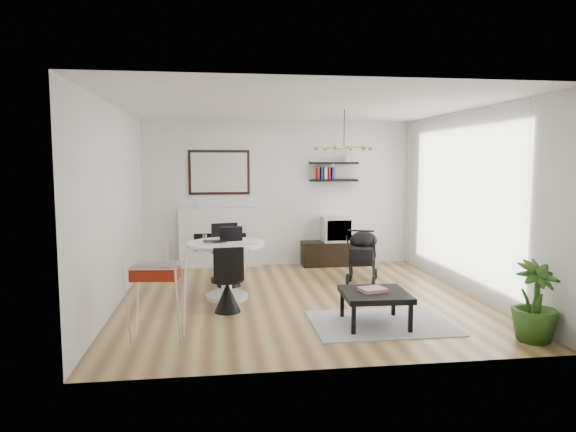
{
  "coord_description": "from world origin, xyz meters",
  "views": [
    {
      "loc": [
        -1.14,
        -7.05,
        1.94
      ],
      "look_at": [
        -0.11,
        0.4,
        1.15
      ],
      "focal_mm": 32.0,
      "sensor_mm": 36.0,
      "label": 1
    }
  ],
  "objects": [
    {
      "name": "drinking_glass",
      "position": [
        -1.33,
        0.3,
        0.86
      ],
      "size": [
        0.06,
        0.06,
        0.1
      ],
      "primitive_type": "cylinder",
      "color": "white",
      "rests_on": "dining_table"
    },
    {
      "name": "laptop",
      "position": [
        -1.16,
        0.12,
        0.82
      ],
      "size": [
        0.38,
        0.26,
        0.03
      ],
      "primitive_type": "imported",
      "rotation": [
        0.0,
        0.0,
        0.07
      ],
      "color": "black",
      "rests_on": "dining_table"
    },
    {
      "name": "wall_back",
      "position": [
        0.0,
        2.5,
        1.35
      ],
      "size": [
        5.0,
        0.0,
        5.0
      ],
      "primitive_type": "plane",
      "rotation": [
        1.57,
        0.0,
        0.0
      ],
      "color": "white",
      "rests_on": "floor"
    },
    {
      "name": "fireplace",
      "position": [
        -1.1,
        2.42,
        0.69
      ],
      "size": [
        1.5,
        0.17,
        2.16
      ],
      "color": "white",
      "rests_on": "floor"
    },
    {
      "name": "crt_tv",
      "position": [
        1.07,
        2.27,
        0.69
      ],
      "size": [
        0.53,
        0.47,
        0.47
      ],
      "color": "silver",
      "rests_on": "tv_console"
    },
    {
      "name": "magazines",
      "position": [
        0.68,
        -1.27,
        0.43
      ],
      "size": [
        0.34,
        0.29,
        0.04
      ],
      "primitive_type": "cube",
      "rotation": [
        0.0,
        0.0,
        0.22
      ],
      "color": "#CE3348",
      "rests_on": "coffee_table"
    },
    {
      "name": "potted_plant",
      "position": [
        2.25,
        -2.05,
        0.44
      ],
      "size": [
        0.58,
        0.58,
        0.88
      ],
      "primitive_type": "imported",
      "rotation": [
        0.0,
        0.0,
        0.2
      ],
      "color": "#2D5819",
      "rests_on": "floor"
    },
    {
      "name": "newspaper",
      "position": [
        -0.87,
        0.04,
        0.81
      ],
      "size": [
        0.43,
        0.38,
        0.01
      ],
      "primitive_type": "cube",
      "rotation": [
        0.0,
        0.0,
        0.28
      ],
      "color": "beige",
      "rests_on": "dining_table"
    },
    {
      "name": "shelf_upper",
      "position": [
        1.02,
        2.37,
        1.92
      ],
      "size": [
        0.9,
        0.25,
        0.04
      ],
      "primitive_type": "cube",
      "color": "black",
      "rests_on": "wall_back"
    },
    {
      "name": "wall_right",
      "position": [
        2.5,
        0.0,
        1.35
      ],
      "size": [
        0.0,
        5.0,
        5.0
      ],
      "primitive_type": "plane",
      "rotation": [
        1.57,
        0.0,
        -1.57
      ],
      "color": "white",
      "rests_on": "floor"
    },
    {
      "name": "chair_far",
      "position": [
        -0.99,
        0.92,
        0.31
      ],
      "size": [
        0.5,
        0.51,
        0.97
      ],
      "rotation": [
        0.0,
        0.0,
        0.27
      ],
      "color": "black",
      "rests_on": "floor"
    },
    {
      "name": "stroller",
      "position": [
        1.19,
        0.94,
        0.39
      ],
      "size": [
        0.68,
        0.83,
        0.91
      ],
      "rotation": [
        0.0,
        0.0,
        -0.37
      ],
      "color": "black",
      "rests_on": "floor"
    },
    {
      "name": "rug",
      "position": [
        0.8,
        -1.24,
        0.01
      ],
      "size": [
        1.67,
        1.2,
        0.01
      ],
      "primitive_type": "cube",
      "color": "#AFAFAF",
      "rests_on": "floor"
    },
    {
      "name": "pendant_lamp",
      "position": [
        0.7,
        0.3,
        2.15
      ],
      "size": [
        0.9,
        0.9,
        0.1
      ],
      "primitive_type": null,
      "color": "tan",
      "rests_on": "ceiling"
    },
    {
      "name": "drying_rack",
      "position": [
        -1.8,
        -1.46,
        0.45
      ],
      "size": [
        0.62,
        0.59,
        0.85
      ],
      "rotation": [
        0.0,
        0.0,
        -0.12
      ],
      "color": "white",
      "rests_on": "floor"
    },
    {
      "name": "ceiling",
      "position": [
        0.0,
        0.0,
        2.7
      ],
      "size": [
        5.0,
        5.0,
        0.0
      ],
      "primitive_type": "plane",
      "color": "white",
      "rests_on": "wall_back"
    },
    {
      "name": "sheer_curtain",
      "position": [
        2.4,
        0.2,
        1.35
      ],
      "size": [
        0.04,
        3.6,
        2.6
      ],
      "primitive_type": "cube",
      "color": "white",
      "rests_on": "wall_right"
    },
    {
      "name": "floor",
      "position": [
        0.0,
        0.0,
        0.0
      ],
      "size": [
        5.0,
        5.0,
        0.0
      ],
      "primitive_type": "plane",
      "color": "brown",
      "rests_on": "ground"
    },
    {
      "name": "wall_left",
      "position": [
        -2.5,
        0.0,
        1.35
      ],
      "size": [
        0.0,
        5.0,
        5.0
      ],
      "primitive_type": "plane",
      "rotation": [
        1.57,
        0.0,
        1.57
      ],
      "color": "white",
      "rests_on": "floor"
    },
    {
      "name": "tv_console",
      "position": [
        1.02,
        2.28,
        0.23
      ],
      "size": [
        1.21,
        0.42,
        0.45
      ],
      "primitive_type": "cube",
      "color": "black",
      "rests_on": "floor"
    },
    {
      "name": "coffee_table",
      "position": [
        0.7,
        -1.28,
        0.36
      ],
      "size": [
        0.8,
        0.8,
        0.39
      ],
      "rotation": [
        0.0,
        0.0,
        -0.04
      ],
      "color": "black",
      "rests_on": "rug"
    },
    {
      "name": "dining_table",
      "position": [
        -1.03,
        0.16,
        0.53
      ],
      "size": [
        1.11,
        1.11,
        0.81
      ],
      "color": "white",
      "rests_on": "floor"
    },
    {
      "name": "shelf_lower",
      "position": [
        1.02,
        2.37,
        1.6
      ],
      "size": [
        0.9,
        0.25,
        0.04
      ],
      "primitive_type": "cube",
      "color": "black",
      "rests_on": "wall_back"
    },
    {
      "name": "black_bag",
      "position": [
        -0.95,
        0.36,
        0.91
      ],
      "size": [
        0.33,
        0.21,
        0.2
      ],
      "primitive_type": "cube",
      "rotation": [
        0.0,
        0.0,
        -0.04
      ],
      "color": "black",
      "rests_on": "dining_table"
    },
    {
      "name": "chair_near",
      "position": [
        -1.03,
        -0.53,
        0.28
      ],
      "size": [
        0.42,
        0.43,
        0.88
      ],
      "rotation": [
        0.0,
        0.0,
        3.24
      ],
      "color": "black",
      "rests_on": "floor"
    }
  ]
}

